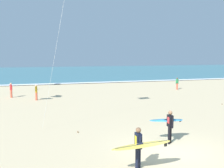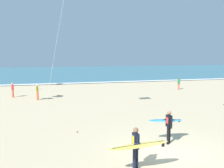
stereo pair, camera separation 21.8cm
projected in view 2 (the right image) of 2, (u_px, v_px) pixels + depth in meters
The scene contains 8 objects.
ground_plane at pixel (170, 151), 11.76m from camera, with size 160.00×160.00×0.00m, color #D1BA8E.
ocean_water at pixel (64, 72), 68.52m from camera, with size 160.00×60.00×0.08m, color teal.
shoreline_foam at pixel (80, 83), 40.09m from camera, with size 160.00×1.55×0.01m, color white.
surfer_lead at pixel (167, 123), 12.76m from camera, with size 1.93×0.90×1.71m.
surfer_trailing at pixel (137, 146), 9.53m from camera, with size 2.37×0.92×1.71m.
bystander_yellow_top at pixel (37, 92), 25.02m from camera, with size 0.22×0.50×1.59m.
bystander_green_top at pixel (179, 83), 32.71m from camera, with size 0.48×0.27×1.59m.
bystander_red_top at pixel (13, 90), 26.62m from camera, with size 0.28×0.47×1.59m.
Camera 2 is at (-5.66, -10.18, 4.48)m, focal length 39.92 mm.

